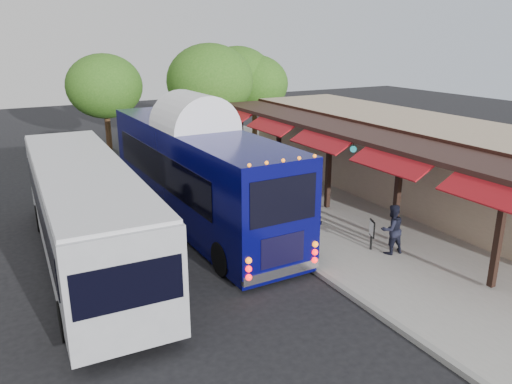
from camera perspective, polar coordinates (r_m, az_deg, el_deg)
ground at (r=16.46m, az=5.67°, el=-8.53°), size 90.00×90.00×0.00m
sidewalk at (r=22.19m, az=10.61°, el=-1.53°), size 10.00×40.00×0.15m
curb at (r=19.59m, az=-0.77°, el=-3.82°), size 0.20×40.00×0.16m
station_shelter at (r=23.94m, az=17.18°, el=3.79°), size 8.15×20.00×3.60m
coach_bus at (r=19.75m, az=-6.86°, el=2.70°), size 2.95×12.86×4.09m
city_bus at (r=16.95m, az=-18.92°, el=-1.94°), size 3.11×12.41×3.31m
ped_a at (r=18.95m, az=1.64°, el=-1.40°), size 0.74×0.56×1.82m
ped_b at (r=17.29m, az=15.26°, el=-4.13°), size 0.90×0.74×1.72m
ped_c at (r=16.69m, az=6.60°, el=-4.12°), size 1.18×0.93×1.86m
ped_d at (r=22.01m, az=5.35°, el=0.92°), size 1.11×0.76×1.59m
sign_board at (r=17.45m, az=13.11°, el=-4.25°), size 0.22×0.46×1.06m
tree_left at (r=31.32m, az=-5.29°, el=12.51°), size 5.29×5.29×6.77m
tree_mid at (r=35.51m, az=-2.13°, el=12.87°), size 5.09×5.09×6.52m
tree_right at (r=35.41m, az=-0.16°, el=12.25°), size 4.64×4.64×5.95m
tree_far at (r=33.79m, az=-16.95°, el=11.48°), size 4.79×4.79×6.14m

